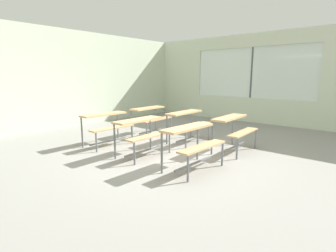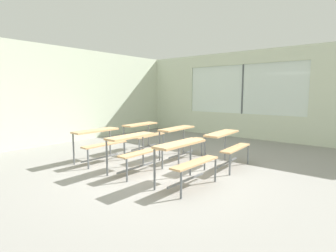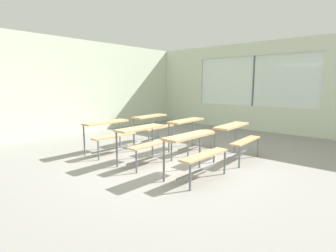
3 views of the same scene
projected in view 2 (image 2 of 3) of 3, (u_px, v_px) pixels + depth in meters
ground at (160, 175)px, 5.20m from camera, size 10.00×9.00×0.05m
wall_back at (46, 96)px, 7.82m from camera, size 10.00×0.12×3.00m
wall_right at (260, 97)px, 8.77m from camera, size 0.12×9.00×3.00m
desk_bench_r0c0 at (185, 153)px, 4.46m from camera, size 1.12×0.62×0.74m
desk_bench_r0c1 at (227, 141)px, 5.59m from camera, size 1.13×0.64×0.74m
desk_bench_r1c0 at (135, 145)px, 5.21m from camera, size 1.11×0.61×0.74m
desk_bench_r1c1 at (181, 135)px, 6.34m from camera, size 1.12×0.62×0.74m
desk_bench_r2c0 at (99, 138)px, 5.99m from camera, size 1.11×0.60×0.74m
desk_bench_r2c1 at (143, 130)px, 7.17m from camera, size 1.13×0.64×0.74m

